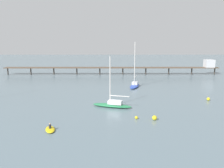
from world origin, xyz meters
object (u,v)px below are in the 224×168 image
Objects in this scene: sailboat_green at (113,104)px; pier at (138,67)px; mooring_buoy_near at (136,118)px; dinghy_yellow at (50,129)px; mooring_buoy_outer at (155,118)px; mooring_buoy_far at (208,99)px; sailboat_blue at (135,84)px.

pier is at bearing 77.29° from sailboat_green.
pier reaches higher than mooring_buoy_near.
dinghy_yellow is 14.05m from mooring_buoy_near.
pier is 48.57m from sailboat_green.
sailboat_green is 12.60× the size of mooring_buoy_outer.
mooring_buoy_far is at bearing 29.45° from dinghy_yellow.
mooring_buoy_outer is at bearing -89.61° from sailboat_blue.
mooring_buoy_near is (-6.78, -54.57, -2.88)m from pier.
pier reaches higher than mooring_buoy_outer.
pier is 8.50× the size of sailboat_green.
sailboat_green is 22.16m from sailboat_blue.
dinghy_yellow is (-15.88, -33.34, -0.50)m from sailboat_blue.
sailboat_blue is at bearing 132.14° from mooring_buoy_far.
mooring_buoy_outer is (-14.40, -12.81, 0.04)m from mooring_buoy_far.
sailboat_green is 10.36m from mooring_buoy_outer.
sailboat_green is 14.10× the size of mooring_buoy_far.
sailboat_green is 15.32m from dinghy_yellow.
sailboat_blue reaches higher than mooring_buoy_outer.
pier reaches higher than dinghy_yellow.
sailboat_green is at bearing 131.20° from mooring_buoy_outer.
dinghy_yellow is (-19.93, -59.51, -2.93)m from pier.
pier reaches higher than mooring_buoy_far.
sailboat_blue is 36.93m from dinghy_yellow.
pier is 55.31m from mooring_buoy_outer.
sailboat_green is at bearing -107.39° from sailboat_blue.
sailboat_blue reaches higher than sailboat_green.
sailboat_blue is 28.53m from mooring_buoy_near.
sailboat_green is at bearing 118.21° from mooring_buoy_near.
pier is 27.01× the size of dinghy_yellow.
sailboat_blue reaches higher than mooring_buoy_near.
sailboat_blue is 4.06× the size of dinghy_yellow.
mooring_buoy_far is at bearing -47.86° from sailboat_blue.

